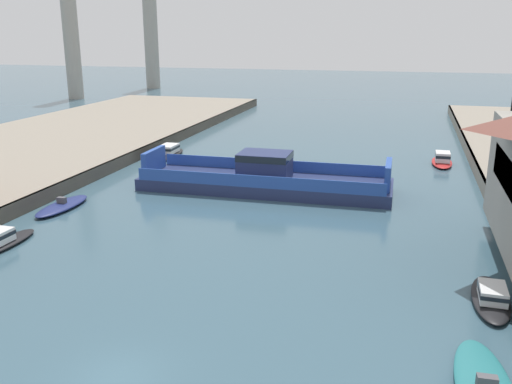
# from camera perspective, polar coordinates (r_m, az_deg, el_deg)

# --- Properties ---
(ground_plane) EXTENTS (400.00, 400.00, 0.00)m
(ground_plane) POSITION_cam_1_polar(r_m,az_deg,el_deg) (25.85, -14.08, -17.97)
(ground_plane) COLOR #385666
(chain_ferry) EXTENTS (23.39, 6.92, 3.59)m
(chain_ferry) POSITION_cam_1_polar(r_m,az_deg,el_deg) (51.90, 0.91, 1.36)
(chain_ferry) COLOR navy
(chain_ferry) RESTS_ON ground
(moored_boat_near_left) EXTENTS (2.20, 6.40, 1.48)m
(moored_boat_near_left) POSITION_cam_1_polar(r_m,az_deg,el_deg) (65.56, 18.52, 3.16)
(moored_boat_near_left) COLOR red
(moored_boat_near_left) RESTS_ON ground
(moored_boat_near_right) EXTENTS (2.11, 6.10, 1.16)m
(moored_boat_near_right) POSITION_cam_1_polar(r_m,az_deg,el_deg) (33.35, 22.94, -9.81)
(moored_boat_near_right) COLOR black
(moored_boat_near_right) RESTS_ON ground
(moored_boat_mid_left) EXTENTS (1.91, 6.11, 1.27)m
(moored_boat_mid_left) POSITION_cam_1_polar(r_m,az_deg,el_deg) (42.16, -24.65, -4.55)
(moored_boat_mid_left) COLOR black
(moored_boat_mid_left) RESTS_ON ground
(moored_boat_mid_right) EXTENTS (2.28, 6.56, 1.01)m
(moored_boat_mid_right) POSITION_cam_1_polar(r_m,az_deg,el_deg) (49.36, -19.22, -1.34)
(moored_boat_mid_right) COLOR navy
(moored_boat_mid_right) RESTS_ON ground
(moored_boat_far_left) EXTENTS (2.59, 8.08, 1.34)m
(moored_boat_far_left) POSITION_cam_1_polar(r_m,az_deg,el_deg) (67.08, -9.05, 4.03)
(moored_boat_far_left) COLOR black
(moored_boat_far_left) RESTS_ON ground
(smokestack_distant_a) EXTENTS (3.85, 3.85, 39.02)m
(smokestack_distant_a) POSITION_cam_1_polar(r_m,az_deg,el_deg) (151.20, -10.85, 18.19)
(smokestack_distant_a) COLOR #9E998E
(smokestack_distant_a) RESTS_ON ground
(smokestack_distant_b) EXTENTS (3.59, 3.59, 34.89)m
(smokestack_distant_b) POSITION_cam_1_polar(r_m,az_deg,el_deg) (130.78, -18.60, 17.13)
(smokestack_distant_b) COLOR #9E998E
(smokestack_distant_b) RESTS_ON ground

